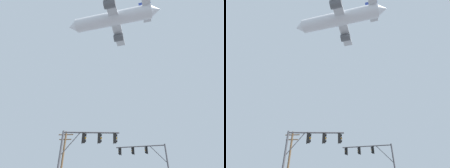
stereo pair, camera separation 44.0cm
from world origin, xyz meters
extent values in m
cylinder|color=#4C4C51|center=(-5.39, 8.97, 3.22)|extent=(0.20, 0.20, 6.44)
cylinder|color=#4C4C51|center=(-2.70, 9.25, 6.29)|extent=(5.41, 0.72, 0.15)
cylinder|color=#4C4C51|center=(-4.58, 9.05, 5.24)|extent=(1.69, 0.26, 2.15)
cube|color=black|center=(-0.43, 9.49, 5.77)|extent=(0.29, 0.35, 0.90)
cylinder|color=black|center=(-0.43, 9.49, 6.28)|extent=(0.05, 0.05, 0.12)
cube|color=black|center=(-0.57, 9.48, 5.77)|extent=(0.07, 0.46, 1.04)
sphere|color=black|center=(-0.29, 9.51, 6.04)|extent=(0.20, 0.20, 0.20)
cylinder|color=black|center=(-0.23, 9.51, 6.10)|extent=(0.06, 0.21, 0.21)
sphere|color=orange|center=(-0.29, 9.51, 5.76)|extent=(0.20, 0.20, 0.20)
cylinder|color=black|center=(-0.23, 9.51, 5.82)|extent=(0.06, 0.21, 0.21)
sphere|color=black|center=(-0.29, 9.51, 5.48)|extent=(0.20, 0.20, 0.20)
cylinder|color=black|center=(-0.23, 9.51, 5.54)|extent=(0.06, 0.21, 0.21)
cube|color=black|center=(-1.92, 9.34, 5.77)|extent=(0.29, 0.35, 0.90)
cylinder|color=black|center=(-1.92, 9.34, 6.28)|extent=(0.05, 0.05, 0.12)
cube|color=black|center=(-2.06, 9.32, 5.77)|extent=(0.07, 0.46, 1.04)
sphere|color=black|center=(-1.77, 9.35, 6.04)|extent=(0.20, 0.20, 0.20)
cylinder|color=black|center=(-1.71, 9.36, 6.10)|extent=(0.06, 0.21, 0.21)
sphere|color=orange|center=(-1.77, 9.35, 5.76)|extent=(0.20, 0.20, 0.20)
cylinder|color=black|center=(-1.71, 9.36, 5.82)|extent=(0.06, 0.21, 0.21)
sphere|color=black|center=(-1.77, 9.35, 5.48)|extent=(0.20, 0.20, 0.20)
cylinder|color=black|center=(-1.71, 9.36, 5.54)|extent=(0.06, 0.21, 0.21)
cube|color=black|center=(-3.40, 9.18, 5.77)|extent=(0.29, 0.35, 0.90)
cylinder|color=black|center=(-3.40, 9.18, 6.28)|extent=(0.05, 0.05, 0.12)
cube|color=black|center=(-3.54, 9.16, 5.77)|extent=(0.07, 0.46, 1.04)
sphere|color=black|center=(-3.25, 9.19, 6.04)|extent=(0.20, 0.20, 0.20)
cylinder|color=black|center=(-3.19, 9.20, 6.10)|extent=(0.06, 0.21, 0.21)
sphere|color=orange|center=(-3.25, 9.19, 5.76)|extent=(0.20, 0.20, 0.20)
cylinder|color=black|center=(-3.19, 9.20, 5.82)|extent=(0.06, 0.21, 0.21)
sphere|color=black|center=(-3.25, 9.19, 5.48)|extent=(0.20, 0.20, 0.20)
cylinder|color=black|center=(-3.19, 9.20, 5.54)|extent=(0.06, 0.21, 0.21)
cylinder|color=#4C4C51|center=(2.61, 17.59, 6.58)|extent=(6.62, 1.45, 0.15)
cylinder|color=#4C4C51|center=(4.92, 17.13, 5.48)|extent=(2.05, 0.48, 2.26)
cube|color=black|center=(-0.15, 18.14, 6.06)|extent=(0.32, 0.36, 0.90)
cylinder|color=black|center=(-0.15, 18.14, 6.57)|extent=(0.05, 0.05, 0.12)
cube|color=black|center=(-0.02, 18.11, 6.06)|extent=(0.11, 0.46, 1.04)
sphere|color=black|center=(-0.30, 18.16, 6.33)|extent=(0.20, 0.20, 0.20)
cylinder|color=black|center=(-0.36, 18.18, 6.39)|extent=(0.08, 0.21, 0.21)
sphere|color=orange|center=(-0.30, 18.16, 6.05)|extent=(0.20, 0.20, 0.20)
cylinder|color=black|center=(-0.36, 18.18, 6.11)|extent=(0.08, 0.21, 0.21)
sphere|color=black|center=(-0.30, 18.16, 5.77)|extent=(0.20, 0.20, 0.20)
cylinder|color=black|center=(-0.36, 18.18, 5.83)|extent=(0.08, 0.21, 0.21)
cube|color=black|center=(1.66, 17.78, 6.06)|extent=(0.32, 0.36, 0.90)
cylinder|color=black|center=(1.66, 17.78, 6.57)|extent=(0.05, 0.05, 0.12)
cube|color=black|center=(1.79, 17.75, 6.06)|extent=(0.11, 0.46, 1.04)
sphere|color=black|center=(1.52, 17.81, 6.33)|extent=(0.20, 0.20, 0.20)
cylinder|color=black|center=(1.45, 17.82, 6.39)|extent=(0.08, 0.21, 0.21)
sphere|color=orange|center=(1.52, 17.81, 6.05)|extent=(0.20, 0.20, 0.20)
cylinder|color=black|center=(1.45, 17.82, 6.11)|extent=(0.08, 0.21, 0.21)
sphere|color=black|center=(1.52, 17.81, 5.77)|extent=(0.20, 0.20, 0.20)
cylinder|color=black|center=(1.45, 17.82, 5.83)|extent=(0.08, 0.21, 0.21)
cube|color=black|center=(3.47, 17.42, 6.06)|extent=(0.32, 0.36, 0.90)
cylinder|color=black|center=(3.47, 17.42, 6.57)|extent=(0.05, 0.05, 0.12)
cube|color=black|center=(3.61, 17.39, 6.06)|extent=(0.11, 0.46, 1.04)
sphere|color=black|center=(3.33, 17.45, 6.33)|extent=(0.20, 0.20, 0.20)
cylinder|color=black|center=(3.26, 17.46, 6.39)|extent=(0.08, 0.21, 0.21)
sphere|color=orange|center=(3.33, 17.45, 6.05)|extent=(0.20, 0.20, 0.20)
cylinder|color=black|center=(3.26, 17.46, 6.11)|extent=(0.08, 0.21, 0.21)
sphere|color=black|center=(3.33, 17.45, 5.77)|extent=(0.20, 0.20, 0.20)
cylinder|color=black|center=(3.26, 17.46, 5.83)|extent=(0.08, 0.21, 0.21)
cylinder|color=brown|center=(-8.22, 17.97, 4.49)|extent=(0.28, 0.28, 8.99)
cube|color=brown|center=(-8.22, 17.97, 8.49)|extent=(2.20, 0.12, 0.12)
cube|color=brown|center=(-8.22, 17.97, 7.79)|extent=(1.80, 0.12, 0.12)
cylinder|color=gray|center=(-9.12, 17.97, 8.61)|extent=(0.10, 0.10, 0.18)
cylinder|color=gray|center=(-7.32, 17.97, 8.61)|extent=(0.10, 0.10, 0.18)
cylinder|color=white|center=(-1.68, 26.28, 45.71)|extent=(23.70, 7.95, 4.15)
cone|color=white|center=(-14.46, 28.42, 45.71)|extent=(3.46, 4.36, 3.94)
cone|color=white|center=(10.98, 24.15, 45.71)|extent=(3.14, 3.91, 3.53)
cube|color=silver|center=(-1.04, 26.17, 45.09)|extent=(6.46, 22.21, 0.47)
cylinder|color=#595B60|center=(-2.06, 20.08, 43.84)|extent=(3.45, 2.82, 2.33)
cylinder|color=#595B60|center=(-0.02, 32.26, 43.84)|extent=(3.45, 2.82, 2.33)
cube|color=navy|center=(8.30, 24.60, 48.04)|extent=(3.63, 0.91, 4.93)
cube|color=silver|center=(8.55, 24.56, 46.10)|extent=(3.59, 8.06, 0.26)
camera|label=1|loc=(0.40, -7.01, 1.75)|focal=26.98mm
camera|label=2|loc=(0.84, -6.97, 1.75)|focal=26.98mm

